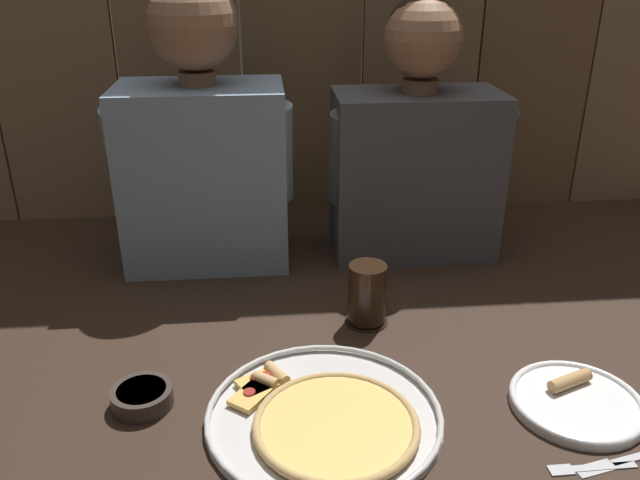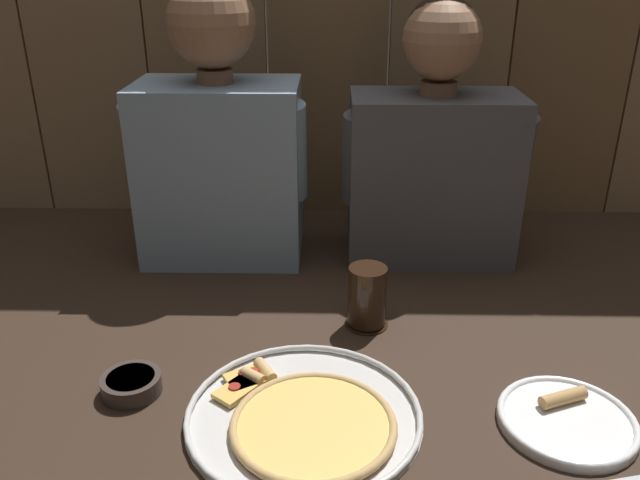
{
  "view_description": "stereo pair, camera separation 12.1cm",
  "coord_description": "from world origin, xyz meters",
  "px_view_note": "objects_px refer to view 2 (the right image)",
  "views": [
    {
      "loc": [
        -0.11,
        -1.0,
        0.68
      ],
      "look_at": [
        -0.01,
        0.1,
        0.18
      ],
      "focal_mm": 36.03,
      "sensor_mm": 36.0,
      "label": 1
    },
    {
      "loc": [
        0.01,
        -1.0,
        0.68
      ],
      "look_at": [
        -0.01,
        0.1,
        0.18
      ],
      "focal_mm": 36.03,
      "sensor_mm": 36.0,
      "label": 2
    }
  ],
  "objects_px": {
    "dipping_bowl": "(131,384)",
    "drinking_glass": "(367,297)",
    "pizza_tray": "(306,417)",
    "diner_right": "(434,148)",
    "dinner_plate": "(567,419)",
    "diner_left": "(219,135)"
  },
  "relations": [
    {
      "from": "dipping_bowl",
      "to": "drinking_glass",
      "type": "bearing_deg",
      "value": 28.76
    },
    {
      "from": "pizza_tray",
      "to": "diner_right",
      "type": "xyz_separation_m",
      "value": [
        0.27,
        0.62,
        0.26
      ]
    },
    {
      "from": "dinner_plate",
      "to": "diner_right",
      "type": "height_order",
      "value": "diner_right"
    },
    {
      "from": "dinner_plate",
      "to": "drinking_glass",
      "type": "relative_size",
      "value": 1.7
    },
    {
      "from": "drinking_glass",
      "to": "dipping_bowl",
      "type": "distance_m",
      "value": 0.46
    },
    {
      "from": "dipping_bowl",
      "to": "pizza_tray",
      "type": "bearing_deg",
      "value": -13.37
    },
    {
      "from": "dinner_plate",
      "to": "drinking_glass",
      "type": "xyz_separation_m",
      "value": [
        -0.3,
        0.29,
        0.05
      ]
    },
    {
      "from": "pizza_tray",
      "to": "dinner_plate",
      "type": "relative_size",
      "value": 1.76
    },
    {
      "from": "pizza_tray",
      "to": "diner_right",
      "type": "distance_m",
      "value": 0.72
    },
    {
      "from": "pizza_tray",
      "to": "drinking_glass",
      "type": "bearing_deg",
      "value": 69.58
    },
    {
      "from": "dinner_plate",
      "to": "diner_right",
      "type": "distance_m",
      "value": 0.68
    },
    {
      "from": "pizza_tray",
      "to": "diner_right",
      "type": "height_order",
      "value": "diner_right"
    },
    {
      "from": "drinking_glass",
      "to": "pizza_tray",
      "type": "bearing_deg",
      "value": -110.42
    },
    {
      "from": "drinking_glass",
      "to": "dipping_bowl",
      "type": "xyz_separation_m",
      "value": [
        -0.4,
        -0.22,
        -0.04
      ]
    },
    {
      "from": "dinner_plate",
      "to": "diner_left",
      "type": "bearing_deg",
      "value": 135.53
    },
    {
      "from": "pizza_tray",
      "to": "diner_left",
      "type": "xyz_separation_m",
      "value": [
        -0.22,
        0.62,
        0.28
      ]
    },
    {
      "from": "pizza_tray",
      "to": "drinking_glass",
      "type": "relative_size",
      "value": 3.0
    },
    {
      "from": "dinner_plate",
      "to": "dipping_bowl",
      "type": "bearing_deg",
      "value": 174.62
    },
    {
      "from": "pizza_tray",
      "to": "diner_right",
      "type": "bearing_deg",
      "value": 66.47
    },
    {
      "from": "pizza_tray",
      "to": "dipping_bowl",
      "type": "xyz_separation_m",
      "value": [
        -0.3,
        0.07,
        0.01
      ]
    },
    {
      "from": "dinner_plate",
      "to": "diner_left",
      "type": "distance_m",
      "value": 0.93
    },
    {
      "from": "dinner_plate",
      "to": "diner_right",
      "type": "bearing_deg",
      "value": 102.67
    }
  ]
}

